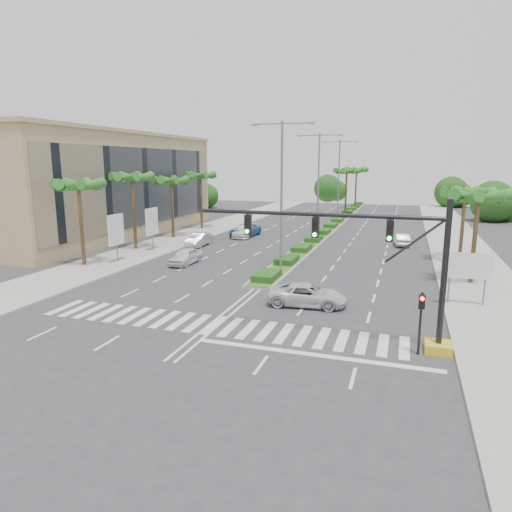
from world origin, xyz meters
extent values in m
plane|color=#333335|center=(0.00, 0.00, 0.00)|extent=(160.00, 160.00, 0.00)
cube|color=gray|center=(15.20, 20.00, 0.07)|extent=(6.00, 120.00, 0.15)
cube|color=gray|center=(-15.20, 20.00, 0.07)|extent=(6.00, 120.00, 0.15)
cube|color=gray|center=(0.00, 45.00, 0.10)|extent=(2.20, 75.00, 0.20)
cube|color=#3A6021|center=(0.00, 45.00, 0.22)|extent=(1.80, 75.00, 0.04)
cube|color=tan|center=(-26.00, 26.00, 6.00)|extent=(12.00, 36.00, 12.00)
cube|color=gold|center=(11.50, 0.00, 0.23)|extent=(1.20, 1.20, 0.45)
cylinder|color=black|center=(11.50, 0.00, 3.70)|extent=(0.28, 0.28, 7.00)
cylinder|color=black|center=(5.50, 0.00, 6.30)|extent=(12.00, 0.20, 0.20)
cylinder|color=black|center=(10.10, 0.00, 5.20)|extent=(2.53, 0.12, 2.15)
cube|color=black|center=(9.00, 0.00, 5.65)|extent=(0.32, 0.24, 1.00)
cylinder|color=#19E533|center=(9.00, -0.14, 5.33)|extent=(0.20, 0.06, 0.20)
cube|color=black|center=(5.50, 0.00, 5.65)|extent=(0.32, 0.24, 1.00)
cylinder|color=#19E533|center=(5.50, -0.14, 5.33)|extent=(0.20, 0.06, 0.20)
cube|color=black|center=(2.00, 0.00, 5.65)|extent=(0.32, 0.24, 1.00)
cylinder|color=#19E533|center=(2.00, -0.14, 5.33)|extent=(0.20, 0.06, 0.20)
cylinder|color=black|center=(10.60, -0.60, 1.50)|extent=(0.12, 0.12, 3.00)
cube|color=black|center=(10.60, -0.75, 2.60)|extent=(0.28, 0.22, 0.65)
cylinder|color=red|center=(10.60, -0.88, 2.78)|extent=(0.18, 0.05, 0.18)
cylinder|color=slate|center=(12.50, 8.00, 1.40)|extent=(0.10, 0.10, 2.80)
cylinder|color=slate|center=(14.50, 8.00, 1.40)|extent=(0.10, 0.10, 2.80)
cube|color=#0C6638|center=(13.50, 8.00, 2.60)|extent=(2.60, 0.08, 1.50)
cube|color=white|center=(13.50, 7.95, 2.60)|extent=(2.70, 0.02, 1.60)
cylinder|color=slate|center=(-14.50, 12.00, 1.40)|extent=(0.12, 0.12, 2.80)
cube|color=white|center=(-14.50, 12.00, 3.00)|extent=(0.18, 2.10, 2.70)
cube|color=#D8594C|center=(-14.50, 12.00, 3.00)|extent=(0.12, 2.00, 2.60)
cylinder|color=slate|center=(-14.50, 18.00, 1.40)|extent=(0.12, 0.12, 2.80)
cube|color=white|center=(-14.50, 18.00, 3.00)|extent=(0.18, 2.10, 2.70)
cube|color=#D8594C|center=(-14.50, 18.00, 3.00)|extent=(0.12, 2.00, 2.60)
cylinder|color=brown|center=(-16.50, 10.00, 3.50)|extent=(0.32, 0.32, 7.00)
sphere|color=brown|center=(-16.50, 10.00, 6.90)|extent=(0.70, 0.70, 0.70)
cone|color=#1F611E|center=(-15.40, 10.00, 6.80)|extent=(0.90, 3.62, 1.50)
cone|color=#1F611E|center=(-15.81, 10.86, 6.80)|extent=(3.39, 2.96, 1.50)
cone|color=#1F611E|center=(-16.74, 11.07, 6.80)|extent=(3.73, 1.68, 1.50)
cone|color=#1F611E|center=(-17.49, 10.48, 6.80)|extent=(2.38, 3.65, 1.50)
cone|color=#1F611E|center=(-17.49, 9.52, 6.80)|extent=(2.38, 3.65, 1.50)
cone|color=#1F611E|center=(-16.74, 8.93, 6.80)|extent=(3.73, 1.68, 1.50)
cone|color=#1F611E|center=(-15.81, 9.14, 6.80)|extent=(3.39, 2.96, 1.50)
cylinder|color=brown|center=(-16.50, 18.00, 3.70)|extent=(0.32, 0.32, 7.40)
sphere|color=brown|center=(-16.50, 18.00, 7.30)|extent=(0.70, 0.70, 0.70)
cone|color=#1F611E|center=(-15.40, 18.00, 7.20)|extent=(0.90, 3.62, 1.50)
cone|color=#1F611E|center=(-15.81, 18.86, 7.20)|extent=(3.39, 2.96, 1.50)
cone|color=#1F611E|center=(-16.74, 19.07, 7.20)|extent=(3.73, 1.68, 1.50)
cone|color=#1F611E|center=(-17.49, 18.48, 7.20)|extent=(2.38, 3.65, 1.50)
cone|color=#1F611E|center=(-17.49, 17.52, 7.20)|extent=(2.38, 3.65, 1.50)
cone|color=#1F611E|center=(-16.74, 16.93, 7.20)|extent=(3.73, 1.68, 1.50)
cone|color=#1F611E|center=(-15.81, 17.14, 7.20)|extent=(3.39, 2.96, 1.50)
cylinder|color=brown|center=(-16.50, 26.00, 3.40)|extent=(0.32, 0.32, 6.80)
sphere|color=brown|center=(-16.50, 26.00, 6.70)|extent=(0.70, 0.70, 0.70)
cone|color=#1F611E|center=(-15.40, 26.00, 6.60)|extent=(0.90, 3.62, 1.50)
cone|color=#1F611E|center=(-15.81, 26.86, 6.60)|extent=(3.39, 2.96, 1.50)
cone|color=#1F611E|center=(-16.74, 27.07, 6.60)|extent=(3.73, 1.68, 1.50)
cone|color=#1F611E|center=(-17.49, 26.48, 6.60)|extent=(2.38, 3.65, 1.50)
cone|color=#1F611E|center=(-17.49, 25.52, 6.60)|extent=(2.38, 3.65, 1.50)
cone|color=#1F611E|center=(-16.74, 24.93, 6.60)|extent=(3.73, 1.68, 1.50)
cone|color=#1F611E|center=(-15.81, 25.14, 6.60)|extent=(3.39, 2.96, 1.50)
cylinder|color=brown|center=(-16.50, 34.00, 3.60)|extent=(0.32, 0.32, 7.20)
sphere|color=brown|center=(-16.50, 34.00, 7.10)|extent=(0.70, 0.70, 0.70)
cone|color=#1F611E|center=(-15.40, 34.00, 7.00)|extent=(0.90, 3.62, 1.50)
cone|color=#1F611E|center=(-15.81, 34.86, 7.00)|extent=(3.39, 2.96, 1.50)
cone|color=#1F611E|center=(-16.74, 35.07, 7.00)|extent=(3.73, 1.68, 1.50)
cone|color=#1F611E|center=(-17.49, 34.48, 7.00)|extent=(2.38, 3.65, 1.50)
cone|color=#1F611E|center=(-17.49, 33.52, 7.00)|extent=(2.38, 3.65, 1.50)
cone|color=#1F611E|center=(-16.74, 32.93, 7.00)|extent=(3.73, 1.68, 1.50)
cone|color=#1F611E|center=(-15.81, 33.14, 7.00)|extent=(3.39, 2.96, 1.50)
cylinder|color=brown|center=(14.50, 14.00, 3.25)|extent=(0.32, 0.32, 6.50)
sphere|color=brown|center=(14.50, 14.00, 6.40)|extent=(0.70, 0.70, 0.70)
cone|color=#1F611E|center=(15.60, 14.00, 6.30)|extent=(0.90, 3.62, 1.50)
cone|color=#1F611E|center=(15.19, 14.86, 6.30)|extent=(3.39, 2.96, 1.50)
cone|color=#1F611E|center=(14.26, 15.07, 6.30)|extent=(3.73, 1.68, 1.50)
cone|color=#1F611E|center=(13.51, 14.48, 6.30)|extent=(2.38, 3.65, 1.50)
cone|color=#1F611E|center=(13.51, 13.52, 6.30)|extent=(2.38, 3.65, 1.50)
cone|color=#1F611E|center=(14.26, 12.93, 6.30)|extent=(3.73, 1.68, 1.50)
cone|color=#1F611E|center=(15.19, 13.14, 6.30)|extent=(3.39, 2.96, 1.50)
cylinder|color=brown|center=(14.50, 22.00, 3.10)|extent=(0.32, 0.32, 6.20)
sphere|color=brown|center=(14.50, 22.00, 6.10)|extent=(0.70, 0.70, 0.70)
cone|color=#1F611E|center=(15.60, 22.00, 6.00)|extent=(0.90, 3.62, 1.50)
cone|color=#1F611E|center=(15.19, 22.86, 6.00)|extent=(3.39, 2.96, 1.50)
cone|color=#1F611E|center=(14.26, 23.07, 6.00)|extent=(3.73, 1.68, 1.50)
cone|color=#1F611E|center=(13.51, 22.48, 6.00)|extent=(2.38, 3.65, 1.50)
cone|color=#1F611E|center=(13.51, 21.52, 6.00)|extent=(2.38, 3.65, 1.50)
cone|color=#1F611E|center=(14.26, 20.93, 6.00)|extent=(3.73, 1.68, 1.50)
cone|color=#1F611E|center=(15.19, 21.14, 6.00)|extent=(3.39, 2.96, 1.50)
cylinder|color=brown|center=(0.00, 55.00, 3.75)|extent=(0.32, 0.32, 7.50)
sphere|color=brown|center=(0.00, 55.00, 7.40)|extent=(0.70, 0.70, 0.70)
cone|color=#1F611E|center=(1.10, 55.00, 7.30)|extent=(0.90, 3.62, 1.50)
cone|color=#1F611E|center=(0.69, 55.86, 7.30)|extent=(3.39, 2.96, 1.50)
cone|color=#1F611E|center=(-0.24, 56.07, 7.30)|extent=(3.73, 1.68, 1.50)
cone|color=#1F611E|center=(-0.99, 55.48, 7.30)|extent=(2.38, 3.65, 1.50)
cone|color=#1F611E|center=(-0.99, 54.52, 7.30)|extent=(2.38, 3.65, 1.50)
cone|color=#1F611E|center=(-0.24, 53.93, 7.30)|extent=(3.73, 1.68, 1.50)
cone|color=#1F611E|center=(0.69, 54.14, 7.30)|extent=(3.39, 2.96, 1.50)
cylinder|color=brown|center=(0.00, 70.00, 3.75)|extent=(0.32, 0.32, 7.50)
sphere|color=brown|center=(0.00, 70.00, 7.40)|extent=(0.70, 0.70, 0.70)
cone|color=#1F611E|center=(1.10, 70.00, 7.30)|extent=(0.90, 3.62, 1.50)
cone|color=#1F611E|center=(0.69, 70.86, 7.30)|extent=(3.39, 2.96, 1.50)
cone|color=#1F611E|center=(-0.24, 71.07, 7.30)|extent=(3.73, 1.68, 1.50)
cone|color=#1F611E|center=(-0.99, 70.48, 7.30)|extent=(2.38, 3.65, 1.50)
cone|color=#1F611E|center=(-0.99, 69.52, 7.30)|extent=(2.38, 3.65, 1.50)
cone|color=#1F611E|center=(-0.24, 68.93, 7.30)|extent=(3.73, 1.68, 1.50)
cone|color=#1F611E|center=(0.69, 69.14, 7.30)|extent=(3.39, 2.96, 1.50)
cylinder|color=slate|center=(0.00, 14.00, 6.00)|extent=(0.20, 0.20, 12.00)
cylinder|color=slate|center=(-1.20, 14.00, 11.80)|extent=(2.40, 0.10, 0.10)
cylinder|color=slate|center=(1.20, 14.00, 11.80)|extent=(2.40, 0.10, 0.10)
cube|color=slate|center=(-2.30, 14.00, 11.75)|extent=(0.50, 0.25, 0.12)
cube|color=slate|center=(2.30, 14.00, 11.75)|extent=(0.50, 0.25, 0.12)
cylinder|color=slate|center=(0.00, 30.00, 6.00)|extent=(0.20, 0.20, 12.00)
cylinder|color=slate|center=(-1.20, 30.00, 11.80)|extent=(2.40, 0.10, 0.10)
cylinder|color=slate|center=(1.20, 30.00, 11.80)|extent=(2.40, 0.10, 0.10)
cube|color=slate|center=(-2.30, 30.00, 11.75)|extent=(0.50, 0.25, 0.12)
cube|color=slate|center=(2.30, 30.00, 11.75)|extent=(0.50, 0.25, 0.12)
cylinder|color=slate|center=(0.00, 46.00, 6.00)|extent=(0.20, 0.20, 12.00)
cylinder|color=slate|center=(-1.20, 46.00, 11.80)|extent=(2.40, 0.10, 0.10)
cylinder|color=slate|center=(1.20, 46.00, 11.80)|extent=(2.40, 0.10, 0.10)
cube|color=slate|center=(-2.30, 46.00, 11.75)|extent=(0.50, 0.25, 0.12)
cube|color=slate|center=(2.30, 46.00, 11.75)|extent=(0.50, 0.25, 0.12)
imported|color=silver|center=(-8.56, 13.48, 0.71)|extent=(1.72, 4.17, 1.41)
imported|color=#BCBBC1|center=(-11.27, 21.99, 0.70)|extent=(1.56, 4.29, 1.41)
imported|color=#305993|center=(-8.80, 29.82, 0.74)|extent=(2.73, 5.46, 1.49)
imported|color=white|center=(-8.68, 29.26, 0.72)|extent=(2.26, 5.05, 1.44)
imported|color=silver|center=(4.15, 5.12, 0.68)|extent=(5.06, 2.66, 1.36)
imported|color=#ABABAF|center=(9.41, 29.16, 0.66)|extent=(1.81, 4.14, 1.32)
camera|label=1|loc=(9.66, -21.87, 8.74)|focal=32.00mm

